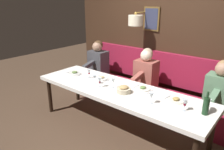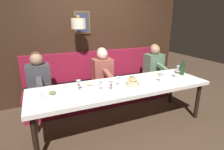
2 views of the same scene
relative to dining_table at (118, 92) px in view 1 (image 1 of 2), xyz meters
The scene contains 20 objects.
ground_plane 0.68m from the dining_table, ahead, with size 12.00×12.00×0.00m, color #4C3828.
dining_table is the anchor object (origin of this frame).
banquette_bench 1.00m from the dining_table, ahead, with size 0.52×3.16×0.45m, color maroon.
back_wall_panel 1.61m from the dining_table, ahead, with size 0.59×4.36×2.90m.
diner_nearest 1.56m from the dining_table, 55.40° to the right, with size 0.60×0.40×0.79m.
diner_near 0.89m from the dining_table, ahead, with size 0.60×0.40×0.79m.
diner_middle 1.54m from the dining_table, 54.84° to the left, with size 0.60×0.40×0.79m.
place_setting_0 0.91m from the dining_table, 79.37° to the right, with size 0.24×0.32×0.05m.
place_setting_1 1.10m from the dining_table, 87.30° to the left, with size 0.24×0.32×0.05m.
place_setting_2 0.40m from the dining_table, 53.76° to the right, with size 0.24×0.31×0.05m.
place_setting_3 0.54m from the dining_table, 71.64° to the left, with size 0.24×0.31×0.05m.
wine_glass_0 0.46m from the dining_table, 102.20° to the left, with size 0.07×0.07×0.16m.
wine_glass_1 0.73m from the dining_table, 85.01° to the left, with size 0.07×0.07×0.16m.
wine_glass_2 0.70m from the dining_table, 100.81° to the right, with size 0.07×0.07×0.16m.
wine_glass_3 1.11m from the dining_table, 92.05° to the right, with size 0.07×0.07×0.16m.
wine_glass_4 0.35m from the dining_table, 117.34° to the left, with size 0.07×0.07×0.16m.
wine_glass_5 1.34m from the dining_table, 83.55° to the right, with size 0.07×0.07×0.16m.
wine_glass_6 0.20m from the dining_table, 102.43° to the left, with size 0.07×0.07×0.16m.
wine_bottle 1.34m from the dining_table, 88.14° to the right, with size 0.08×0.08×0.30m.
bread_bowl 0.20m from the dining_table, 111.42° to the right, with size 0.22×0.22×0.12m.
Camera 1 is at (-2.50, -1.93, 2.08)m, focal length 34.51 mm.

